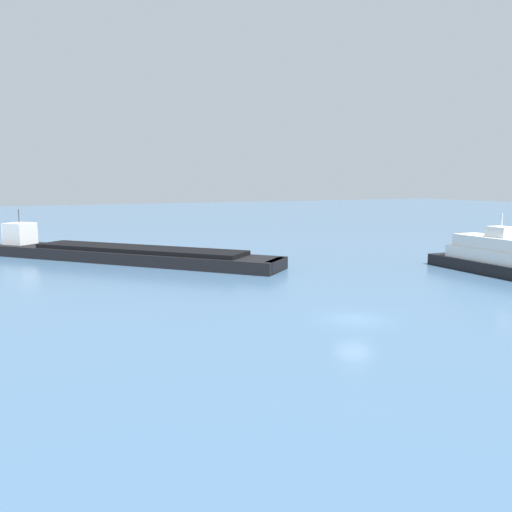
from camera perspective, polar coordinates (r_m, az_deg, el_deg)
ground_plane at (r=37.38m, az=10.74°, el=-6.79°), size 400.00×400.00×0.00m
cargo_barge at (r=64.90m, az=-14.40°, el=0.29°), size 29.47×33.21×5.95m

